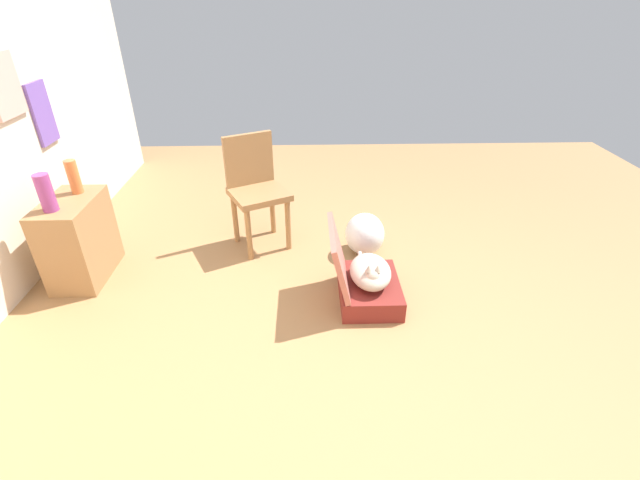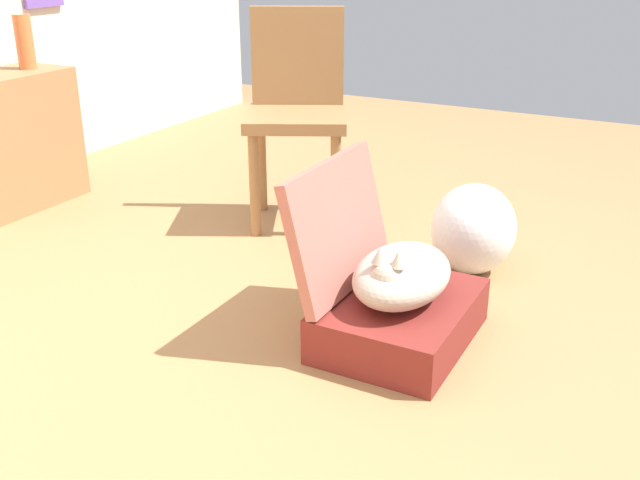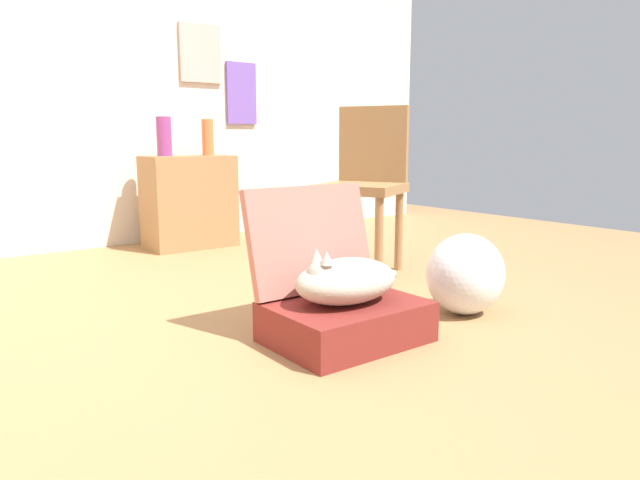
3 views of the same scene
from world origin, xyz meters
The scene contains 10 objects.
ground_plane centered at (0.00, 0.00, 0.00)m, with size 7.68×7.68×0.00m, color #9E7247.
wall_back centered at (0.00, 2.26, 1.30)m, with size 6.40×0.15×2.60m.
suitcase_base centered at (0.39, -0.25, 0.07)m, with size 0.54×0.41×0.15m, color maroon.
suitcase_lid centered at (0.39, -0.03, 0.35)m, with size 0.54×0.41×0.04m, color #B26356.
cat centered at (0.38, -0.25, 0.23)m, with size 0.49×0.28×0.21m.
plastic_bag_white centered at (1.01, -0.29, 0.17)m, with size 0.34×0.32×0.34m, color silver.
side_table centered at (0.75, 1.85, 0.31)m, with size 0.58×0.34×0.62m, color olive.
vase_tall centered at (0.60, 1.88, 0.75)m, with size 0.10×0.10×0.26m, color #8C387A.
vase_short centered at (0.89, 1.83, 0.74)m, with size 0.08×0.08×0.24m, color #CC6B38.
chair centered at (1.22, 0.59, 0.51)m, with size 0.55×0.56×0.91m.
Camera 3 is at (-0.92, -1.83, 0.74)m, focal length 32.69 mm.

